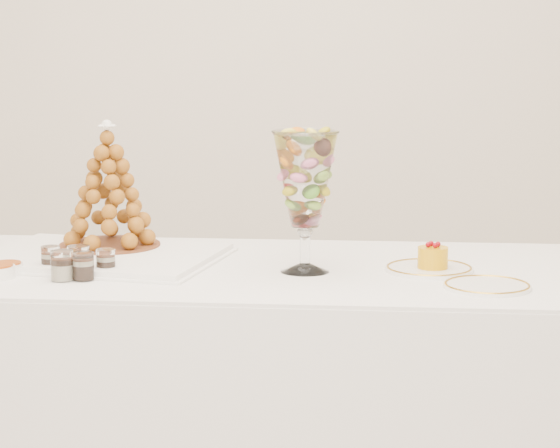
{
  "coord_description": "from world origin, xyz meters",
  "views": [
    {
      "loc": [
        0.24,
        -2.51,
        1.38
      ],
      "look_at": [
        0.11,
        0.22,
        0.92
      ],
      "focal_mm": 70.0,
      "sensor_mm": 36.0,
      "label": 1
    }
  ],
  "objects": [
    {
      "name": "buffet_table",
      "position": [
        -0.05,
        0.33,
        0.39
      ],
      "size": [
        2.1,
        0.91,
        0.79
      ],
      "rotation": [
        0.0,
        0.0,
        -0.04
      ],
      "color": "white",
      "rests_on": "ground"
    },
    {
      "name": "lace_tray",
      "position": [
        -0.4,
        0.4,
        0.8
      ],
      "size": [
        0.7,
        0.59,
        0.02
      ],
      "primitive_type": "cube",
      "rotation": [
        0.0,
        0.0,
        -0.22
      ],
      "color": "white",
      "rests_on": "buffet_table"
    },
    {
      "name": "macaron_vase",
      "position": [
        0.17,
        0.28,
        1.02
      ],
      "size": [
        0.17,
        0.17,
        0.37
      ],
      "color": "white",
      "rests_on": "buffet_table"
    },
    {
      "name": "cake_plate",
      "position": [
        0.49,
        0.3,
        0.79
      ],
      "size": [
        0.23,
        0.23,
        0.01
      ],
      "primitive_type": "cylinder",
      "color": "white",
      "rests_on": "buffet_table"
    },
    {
      "name": "spare_plate",
      "position": [
        0.62,
        0.11,
        0.79
      ],
      "size": [
        0.21,
        0.21,
        0.01
      ],
      "primitive_type": "cylinder",
      "color": "white",
      "rests_on": "buffet_table"
    },
    {
      "name": "verrine_a",
      "position": [
        -0.49,
        0.25,
        0.82
      ],
      "size": [
        0.05,
        0.05,
        0.07
      ],
      "primitive_type": "cylinder",
      "rotation": [
        0.0,
        0.0,
        -0.05
      ],
      "color": "white",
      "rests_on": "buffet_table"
    },
    {
      "name": "verrine_b",
      "position": [
        -0.41,
        0.2,
        0.83
      ],
      "size": [
        0.07,
        0.07,
        0.08
      ],
      "primitive_type": "cylinder",
      "rotation": [
        0.0,
        0.0,
        0.26
      ],
      "color": "white",
      "rests_on": "buffet_table"
    },
    {
      "name": "verrine_c",
      "position": [
        -0.34,
        0.22,
        0.82
      ],
      "size": [
        0.05,
        0.05,
        0.07
      ],
      "primitive_type": "cylinder",
      "rotation": [
        0.0,
        0.0,
        -0.02
      ],
      "color": "white",
      "rests_on": "buffet_table"
    },
    {
      "name": "verrine_d",
      "position": [
        -0.44,
        0.14,
        0.82
      ],
      "size": [
        0.07,
        0.07,
        0.08
      ],
      "primitive_type": "cylinder",
      "rotation": [
        0.0,
        0.0,
        -0.18
      ],
      "color": "white",
      "rests_on": "buffet_table"
    },
    {
      "name": "verrine_e",
      "position": [
        -0.38,
        0.14,
        0.82
      ],
      "size": [
        0.06,
        0.06,
        0.07
      ],
      "primitive_type": "cylinder",
      "rotation": [
        0.0,
        0.0,
        -0.09
      ],
      "color": "white",
      "rests_on": "buffet_table"
    },
    {
      "name": "ramekin_back",
      "position": [
        -0.6,
        0.22,
        0.8
      ],
      "size": [
        0.08,
        0.08,
        0.03
      ],
      "primitive_type": "cylinder",
      "color": "white",
      "rests_on": "buffet_table"
    },
    {
      "name": "croquembouche",
      "position": [
        -0.39,
        0.51,
        0.98
      ],
      "size": [
        0.29,
        0.29,
        0.36
      ],
      "rotation": [
        0.0,
        0.0,
        -0.25
      ],
      "color": "brown",
      "rests_on": "lace_tray"
    },
    {
      "name": "mousse_cake",
      "position": [
        0.5,
        0.29,
        0.83
      ],
      "size": [
        0.08,
        0.08,
        0.07
      ],
      "color": "#DF9E0A",
      "rests_on": "cake_plate"
    }
  ]
}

